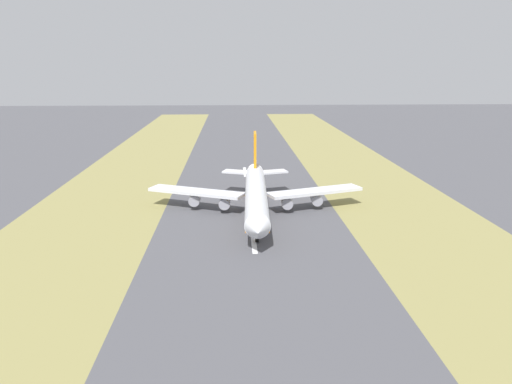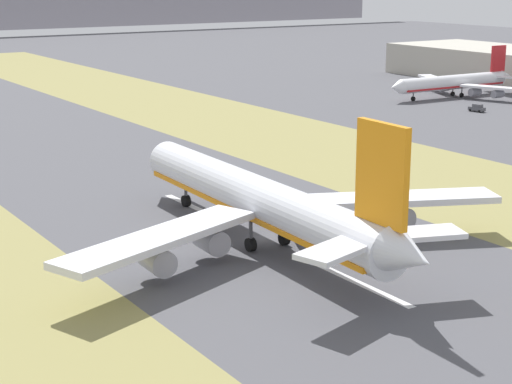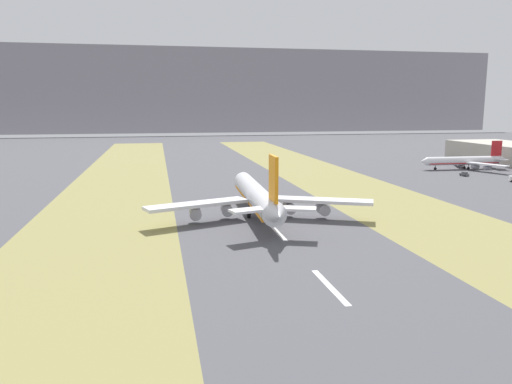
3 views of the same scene
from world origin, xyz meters
The scene contains 7 objects.
ground_plane centered at (0.00, 0.00, 0.00)m, with size 800.00×800.00×0.00m, color #4C4C51.
grass_median_west centered at (-45.00, 0.00, 0.00)m, with size 40.00×600.00×0.01m, color olive.
grass_median_east centered at (45.00, 0.00, 0.00)m, with size 40.00×600.00×0.01m, color olive.
centreline_dash_near centered at (0.00, -60.84, 0.01)m, with size 1.20×18.00×0.01m, color silver.
centreline_dash_mid centered at (0.00, -20.84, 0.01)m, with size 1.20×18.00×0.01m, color silver.
centreline_dash_far centered at (0.00, 19.16, 0.01)m, with size 1.20×18.00×0.01m, color silver.
airplane_main_jet centered at (-1.62, -2.74, 6.02)m, with size 64.10×67.15×20.20m.
Camera 1 is at (4.83, 133.52, 41.37)m, focal length 35.00 mm.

